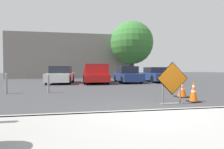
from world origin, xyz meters
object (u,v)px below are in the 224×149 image
road_closed_sign (172,82)px  bollard_second (6,83)px  pickup_truck (95,75)px  parked_car_second (127,75)px  traffic_cone_nearest (194,91)px  traffic_cone_second (182,89)px  parked_car_nearest (61,75)px  parked_car_third (155,75)px  bollard_nearest (48,83)px

road_closed_sign → bollard_second: road_closed_sign is taller
pickup_truck → bollard_second: (-4.78, -5.76, -0.20)m
parked_car_second → road_closed_sign: bearing=81.8°
traffic_cone_nearest → pickup_truck: pickup_truck is taller
traffic_cone_nearest → traffic_cone_second: bearing=79.7°
parked_car_nearest → bollard_second: bearing=75.9°
pickup_truck → parked_car_second: bearing=-176.0°
parked_car_nearest → traffic_cone_second: bearing=128.5°
road_closed_sign → traffic_cone_second: (1.19, 1.34, -0.43)m
parked_car_second → bollard_second: size_ratio=4.08×
road_closed_sign → pickup_truck: size_ratio=0.29×
road_closed_sign → traffic_cone_nearest: 1.10m
road_closed_sign → parked_car_third: bearing=69.3°
road_closed_sign → parked_car_third: road_closed_sign is taller
bollard_nearest → traffic_cone_nearest: bearing=-31.1°
traffic_cone_nearest → parked_car_second: parked_car_second is taller
bollard_nearest → parked_car_second: bearing=46.3°
bollard_second → traffic_cone_second: bearing=-16.8°
parked_car_second → bollard_nearest: 8.27m
traffic_cone_second → parked_car_second: size_ratio=0.17×
road_closed_sign → bollard_nearest: bearing=141.9°
pickup_truck → parked_car_second: size_ratio=1.24×
traffic_cone_second → bollard_nearest: (-5.95, 2.39, 0.17)m
pickup_truck → parked_car_third: (5.81, 0.74, -0.08)m
road_closed_sign → parked_car_second: road_closed_sign is taller
parked_car_nearest → bollard_second: (-1.87, -6.09, -0.15)m
traffic_cone_nearest → bollard_nearest: size_ratio=0.81×
parked_car_nearest → pickup_truck: (2.91, -0.34, 0.06)m
parked_car_nearest → parked_car_third: bearing=-174.3°
bollard_second → parked_car_third: bearing=31.5°
parked_car_third → bollard_nearest: parked_car_third is taller
parked_car_third → bollard_second: size_ratio=4.67×
traffic_cone_nearest → parked_car_second: (-0.04, 9.45, 0.28)m
traffic_cone_second → bollard_nearest: bearing=158.1°
pickup_truck → bollard_nearest: size_ratio=5.27×
road_closed_sign → bollard_nearest: road_closed_sign is taller
traffic_cone_nearest → parked_car_nearest: parked_car_nearest is taller
traffic_cone_second → parked_car_second: 8.37m
parked_car_nearest → parked_car_third: parked_car_nearest is taller
road_closed_sign → traffic_cone_nearest: (0.99, 0.26, -0.39)m
road_closed_sign → parked_car_third: 10.93m
bollard_second → parked_car_nearest: bearing=72.9°
traffic_cone_second → parked_car_second: parked_car_second is taller
bollard_second → traffic_cone_nearest: bearing=-24.2°
parked_car_second → traffic_cone_second: bearing=89.0°
traffic_cone_nearest → parked_car_third: (2.86, 9.97, 0.26)m
traffic_cone_second → parked_car_nearest: bearing=125.5°
traffic_cone_nearest → parked_car_nearest: 11.22m
road_closed_sign → bollard_second: 7.70m
parked_car_nearest → pickup_truck: size_ratio=0.82×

